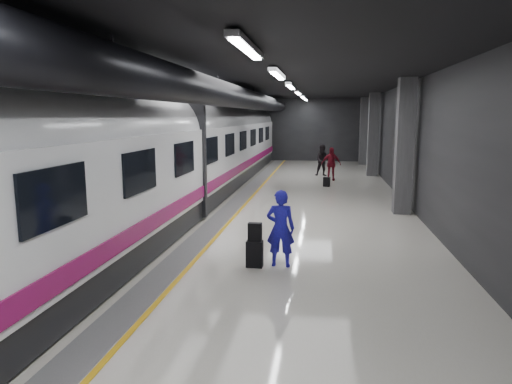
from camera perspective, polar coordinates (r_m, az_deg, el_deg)
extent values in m
plane|color=beige|center=(14.27, 0.57, -3.73)|extent=(40.00, 40.00, 0.00)
cube|color=black|center=(13.95, 0.60, 14.57)|extent=(10.00, 40.00, 0.02)
cube|color=#28282B|center=(33.83, 5.28, 7.73)|extent=(10.00, 0.02, 4.50)
cube|color=#28282B|center=(15.43, -18.22, 5.25)|extent=(0.02, 40.00, 4.50)
cube|color=#28282B|center=(14.14, 21.16, 4.74)|extent=(0.02, 40.00, 4.50)
cube|color=slate|center=(14.51, -4.73, -3.52)|extent=(0.65, 39.80, 0.01)
cube|color=yellow|center=(14.42, -3.18, -3.57)|extent=(0.10, 39.80, 0.01)
cylinder|color=black|center=(14.14, -4.75, 12.24)|extent=(0.80, 38.00, 0.80)
cube|color=silver|center=(7.95, -1.13, 17.70)|extent=(0.22, 2.60, 0.10)
cube|color=silver|center=(12.88, 2.70, 14.54)|extent=(0.22, 2.60, 0.10)
cube|color=silver|center=(17.84, 4.37, 13.11)|extent=(0.22, 2.60, 0.10)
cube|color=silver|center=(22.82, 5.30, 12.30)|extent=(0.22, 2.60, 0.10)
cube|color=silver|center=(27.81, 5.89, 11.78)|extent=(0.22, 2.60, 0.10)
cube|color=silver|center=(31.81, 6.23, 11.48)|extent=(0.22, 2.60, 0.10)
cube|color=#515154|center=(16.01, 18.04, 5.40)|extent=(0.55, 0.55, 4.50)
cube|color=#515154|center=(25.91, 14.42, 6.95)|extent=(0.55, 0.55, 4.50)
cube|color=#515154|center=(31.89, 13.33, 7.42)|extent=(0.55, 0.55, 4.50)
cube|color=black|center=(14.98, -11.85, -1.93)|extent=(2.80, 38.00, 0.60)
cube|color=white|center=(14.77, -12.03, 3.40)|extent=(2.90, 38.00, 2.20)
cylinder|color=white|center=(14.70, -12.16, 7.08)|extent=(2.80, 38.00, 2.80)
cube|color=#870C4F|center=(14.43, -6.44, 0.20)|extent=(0.04, 38.00, 0.35)
cube|color=black|center=(14.75, -12.07, 4.36)|extent=(3.05, 0.25, 3.80)
cube|color=black|center=(6.93, -23.82, -0.58)|extent=(0.05, 1.60, 0.85)
cube|color=black|center=(9.57, -14.27, 2.51)|extent=(0.05, 1.60, 0.85)
cube|color=black|center=(12.37, -8.92, 4.21)|extent=(0.05, 1.60, 0.85)
cube|color=black|center=(15.25, -5.56, 5.26)|extent=(0.05, 1.60, 0.85)
cube|color=black|center=(18.17, -3.27, 5.96)|extent=(0.05, 1.60, 0.85)
cube|color=black|center=(21.11, -1.61, 6.46)|extent=(0.05, 1.60, 0.85)
cube|color=black|center=(24.07, -0.35, 6.84)|extent=(0.05, 1.60, 0.85)
cube|color=black|center=(27.03, 0.63, 7.13)|extent=(0.05, 1.60, 0.85)
cube|color=black|center=(30.01, 1.42, 7.36)|extent=(0.05, 1.60, 0.85)
imported|color=#1B1BCC|center=(9.95, 3.09, -4.55)|extent=(0.63, 0.41, 1.70)
cube|color=black|center=(10.03, -0.17, -7.75)|extent=(0.36, 0.24, 0.58)
cube|color=black|center=(9.93, -0.14, -5.00)|extent=(0.30, 0.17, 0.39)
imported|color=black|center=(25.30, 8.36, 3.94)|extent=(0.87, 0.69, 1.72)
imported|color=maroon|center=(23.69, 9.35, 3.49)|extent=(1.02, 0.49, 1.68)
cube|color=black|center=(21.57, 8.82, 1.26)|extent=(0.34, 0.26, 0.44)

